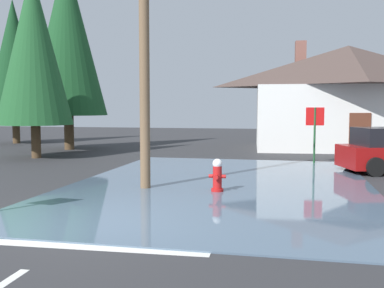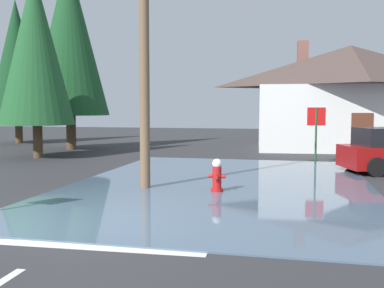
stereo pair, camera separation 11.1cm
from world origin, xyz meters
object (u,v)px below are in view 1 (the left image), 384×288
pine_tree_short_left (67,36)px  fire_hydrant (217,176)px  stop_sign_far (315,123)px  pine_tree_mid_left (14,59)px  pine_tree_tall_left (33,47)px  utility_pole (144,42)px  house (347,96)px

pine_tree_short_left → fire_hydrant: bearing=-47.1°
stop_sign_far → pine_tree_mid_left: (-17.86, 6.87, 3.64)m
stop_sign_far → pine_tree_tall_left: size_ratio=0.27×
pine_tree_tall_left → pine_tree_mid_left: pine_tree_mid_left is taller
utility_pole → house: (6.97, 14.08, -1.12)m
fire_hydrant → pine_tree_mid_left: pine_tree_mid_left is taller
stop_sign_far → pine_tree_short_left: (-12.56, 3.68, 4.40)m
pine_tree_mid_left → pine_tree_short_left: pine_tree_short_left is taller
house → pine_tree_mid_left: pine_tree_mid_left is taller
pine_tree_mid_left → stop_sign_far: bearing=-21.0°
utility_pole → pine_tree_short_left: size_ratio=0.75×
house → pine_tree_short_left: size_ratio=1.07×
stop_sign_far → pine_tree_short_left: pine_tree_short_left is taller
fire_hydrant → pine_tree_short_left: pine_tree_short_left is taller
fire_hydrant → utility_pole: bearing=177.2°
pine_tree_short_left → house: bearing=14.2°
utility_pole → fire_hydrant: bearing=-2.8°
stop_sign_far → house: house is taller
fire_hydrant → pine_tree_mid_left: (-15.01, 13.65, 4.83)m
utility_pole → house: size_ratio=0.70×
utility_pole → pine_tree_mid_left: 18.81m
stop_sign_far → house: 7.79m
stop_sign_far → house: size_ratio=0.21×
stop_sign_far → pine_tree_short_left: 13.81m
stop_sign_far → house: bearing=74.2°
pine_tree_tall_left → pine_tree_mid_left: bearing=128.7°
utility_pole → pine_tree_tall_left: (-7.18, 6.31, 0.86)m
stop_sign_far → pine_tree_tall_left: pine_tree_tall_left is taller
fire_hydrant → pine_tree_tall_left: bearing=145.2°
utility_pole → stop_sign_far: utility_pole is taller
stop_sign_far → pine_tree_mid_left: 19.48m
fire_hydrant → stop_sign_far: bearing=67.2°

